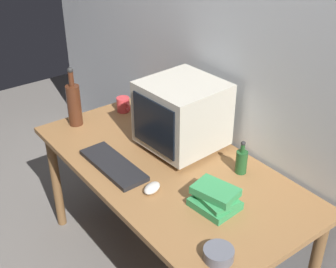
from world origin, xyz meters
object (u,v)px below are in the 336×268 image
cd_spindle (219,254)px  crt_monitor (182,115)px  bottle_tall (74,103)px  mug (123,105)px  keyboard (113,165)px  computer_mouse (152,188)px  bottle_short (242,161)px  book_stack (216,198)px

cd_spindle → crt_monitor: bearing=151.4°
bottle_tall → mug: bearing=84.8°
mug → cd_spindle: mug is taller
keyboard → mug: size_ratio=3.50×
computer_mouse → keyboard: bearing=167.1°
crt_monitor → mug: (-0.54, -0.03, -0.15)m
bottle_short → mug: bearing=-172.9°
crt_monitor → keyboard: 0.44m
cd_spindle → mug: bearing=163.8°
crt_monitor → bottle_tall: (-0.57, -0.34, -0.06)m
bottle_tall → crt_monitor: bearing=30.8°
keyboard → bottle_short: (0.42, 0.48, 0.05)m
bottle_tall → mug: bottle_tall is taller
bottle_tall → bottle_short: (0.93, 0.42, -0.07)m
keyboard → bottle_short: bottle_short is taller
cd_spindle → keyboard: bearing=-179.8°
keyboard → mug: 0.61m
crt_monitor → bottle_tall: crt_monitor is taller
crt_monitor → cd_spindle: size_ratio=3.41×
book_stack → cd_spindle: bearing=-39.9°
crt_monitor → book_stack: (0.48, -0.20, -0.15)m
computer_mouse → cd_spindle: cd_spindle is taller
keyboard → bottle_short: bearing=47.8°
computer_mouse → cd_spindle: 0.50m
crt_monitor → computer_mouse: bearing=-57.5°
bottle_tall → book_stack: size_ratio=1.60×
book_stack → bottle_short: bearing=113.5°
bottle_tall → cd_spindle: (1.29, -0.05, -0.11)m
computer_mouse → bottle_short: bottle_short is taller
cd_spindle → bottle_short: bearing=126.9°
mug → cd_spindle: bearing=-16.2°
crt_monitor → mug: bearing=-177.0°
computer_mouse → book_stack: book_stack is taller
bottle_short → bottle_tall: bearing=-155.6°
bottle_tall → mug: 0.32m
keyboard → computer_mouse: bearing=7.3°
keyboard → computer_mouse: size_ratio=4.20×
mug → cd_spindle: (1.26, -0.37, -0.02)m
book_stack → cd_spindle: (0.24, -0.20, -0.02)m
keyboard → computer_mouse: computer_mouse is taller
computer_mouse → cd_spindle: size_ratio=0.83×
book_stack → computer_mouse: bearing=-148.4°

